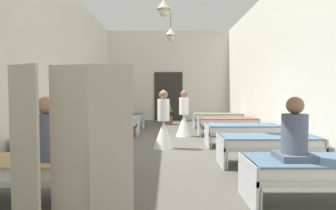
{
  "coord_description": "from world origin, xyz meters",
  "views": [
    {
      "loc": [
        -0.02,
        -7.42,
        1.44
      ],
      "look_at": [
        0.0,
        0.12,
        1.08
      ],
      "focal_mm": 30.44,
      "sensor_mm": 36.0,
      "label": 1
    }
  ],
  "objects_px": {
    "bed_left_row_1": "(69,143)",
    "bed_left_row_2": "(94,130)",
    "bed_right_row_1": "(267,143)",
    "bed_left_row_4": "(119,117)",
    "bed_left_row_3": "(109,122)",
    "nurse_mid_aisle": "(163,127)",
    "patient_seated_primary": "(293,136)",
    "bed_right_row_3": "(227,122)",
    "bed_right_row_2": "(242,130)",
    "bed_right_row_4": "(217,117)",
    "bed_right_row_0": "(319,169)",
    "privacy_screen": "(68,152)",
    "nurse_near_aisle": "(183,120)",
    "potted_plant": "(167,111)",
    "patient_seated_secondary": "(45,136)",
    "bed_left_row_0": "(18,169)"
  },
  "relations": [
    {
      "from": "bed_left_row_1",
      "to": "nurse_near_aisle",
      "type": "bearing_deg",
      "value": 55.89
    },
    {
      "from": "bed_left_row_3",
      "to": "bed_right_row_0",
      "type": "bearing_deg",
      "value": -55.81
    },
    {
      "from": "bed_right_row_2",
      "to": "bed_right_row_3",
      "type": "xyz_separation_m",
      "value": [
        0.0,
        1.9,
        0.0
      ]
    },
    {
      "from": "nurse_near_aisle",
      "to": "privacy_screen",
      "type": "height_order",
      "value": "privacy_screen"
    },
    {
      "from": "bed_right_row_2",
      "to": "bed_left_row_4",
      "type": "xyz_separation_m",
      "value": [
        -3.87,
        3.8,
        0.0
      ]
    },
    {
      "from": "bed_right_row_1",
      "to": "nurse_mid_aisle",
      "type": "relative_size",
      "value": 1.28
    },
    {
      "from": "bed_right_row_0",
      "to": "bed_left_row_3",
      "type": "height_order",
      "value": "same"
    },
    {
      "from": "bed_right_row_1",
      "to": "bed_left_row_1",
      "type": "bearing_deg",
      "value": 180.0
    },
    {
      "from": "bed_right_row_3",
      "to": "bed_right_row_0",
      "type": "bearing_deg",
      "value": -90.0
    },
    {
      "from": "bed_right_row_1",
      "to": "bed_left_row_4",
      "type": "bearing_deg",
      "value": 124.19
    },
    {
      "from": "bed_right_row_2",
      "to": "privacy_screen",
      "type": "height_order",
      "value": "privacy_screen"
    },
    {
      "from": "bed_left_row_1",
      "to": "privacy_screen",
      "type": "bearing_deg",
      "value": -71.12
    },
    {
      "from": "bed_left_row_0",
      "to": "privacy_screen",
      "type": "xyz_separation_m",
      "value": [
        0.95,
        -0.88,
        0.41
      ]
    },
    {
      "from": "patient_seated_primary",
      "to": "bed_right_row_1",
      "type": "bearing_deg",
      "value": 79.7
    },
    {
      "from": "bed_right_row_0",
      "to": "bed_left_row_2",
      "type": "bearing_deg",
      "value": 135.54
    },
    {
      "from": "bed_left_row_3",
      "to": "nurse_near_aisle",
      "type": "distance_m",
      "value": 2.44
    },
    {
      "from": "nurse_mid_aisle",
      "to": "bed_right_row_3",
      "type": "bearing_deg",
      "value": -113.88
    },
    {
      "from": "bed_left_row_1",
      "to": "bed_left_row_4",
      "type": "relative_size",
      "value": 1.0
    },
    {
      "from": "bed_left_row_1",
      "to": "bed_left_row_2",
      "type": "height_order",
      "value": "same"
    },
    {
      "from": "bed_right_row_2",
      "to": "bed_left_row_3",
      "type": "height_order",
      "value": "same"
    },
    {
      "from": "bed_left_row_1",
      "to": "patient_seated_secondary",
      "type": "xyz_separation_m",
      "value": [
        0.35,
        -1.89,
        0.43
      ]
    },
    {
      "from": "bed_left_row_3",
      "to": "potted_plant",
      "type": "xyz_separation_m",
      "value": [
        1.9,
        3.03,
        0.16
      ]
    },
    {
      "from": "bed_left_row_2",
      "to": "privacy_screen",
      "type": "distance_m",
      "value": 4.79
    },
    {
      "from": "bed_left_row_1",
      "to": "bed_right_row_2",
      "type": "height_order",
      "value": "same"
    },
    {
      "from": "bed_left_row_0",
      "to": "nurse_mid_aisle",
      "type": "bearing_deg",
      "value": 63.08
    },
    {
      "from": "bed_left_row_1",
      "to": "patient_seated_secondary",
      "type": "height_order",
      "value": "patient_seated_secondary"
    },
    {
      "from": "nurse_near_aisle",
      "to": "patient_seated_secondary",
      "type": "xyz_separation_m",
      "value": [
        -2.07,
        -5.47,
        0.34
      ]
    },
    {
      "from": "bed_right_row_1",
      "to": "bed_left_row_4",
      "type": "distance_m",
      "value": 6.89
    },
    {
      "from": "bed_left_row_2",
      "to": "bed_right_row_2",
      "type": "xyz_separation_m",
      "value": [
        3.87,
        0.0,
        0.0
      ]
    },
    {
      "from": "bed_left_row_3",
      "to": "bed_left_row_1",
      "type": "bearing_deg",
      "value": -90.0
    },
    {
      "from": "bed_left_row_0",
      "to": "bed_right_row_1",
      "type": "xyz_separation_m",
      "value": [
        3.87,
        1.9,
        0.0
      ]
    },
    {
      "from": "bed_left_row_3",
      "to": "patient_seated_primary",
      "type": "bearing_deg",
      "value": -58.4
    },
    {
      "from": "bed_left_row_1",
      "to": "patient_seated_primary",
      "type": "height_order",
      "value": "patient_seated_primary"
    },
    {
      "from": "bed_right_row_0",
      "to": "bed_right_row_1",
      "type": "bearing_deg",
      "value": 90.0
    },
    {
      "from": "bed_right_row_4",
      "to": "nurse_near_aisle",
      "type": "distance_m",
      "value": 2.57
    },
    {
      "from": "bed_left_row_1",
      "to": "bed_right_row_2",
      "type": "xyz_separation_m",
      "value": [
        3.87,
        1.9,
        0.0
      ]
    },
    {
      "from": "bed_left_row_1",
      "to": "bed_left_row_2",
      "type": "distance_m",
      "value": 1.9
    },
    {
      "from": "nurse_mid_aisle",
      "to": "bed_left_row_1",
      "type": "bearing_deg",
      "value": 62.48
    },
    {
      "from": "bed_left_row_1",
      "to": "patient_seated_primary",
      "type": "xyz_separation_m",
      "value": [
        3.52,
        -1.93,
        0.43
      ]
    },
    {
      "from": "bed_left_row_4",
      "to": "nurse_near_aisle",
      "type": "distance_m",
      "value": 3.22
    },
    {
      "from": "potted_plant",
      "to": "bed_right_row_1",
      "type": "bearing_deg",
      "value": -73.9
    },
    {
      "from": "bed_left_row_3",
      "to": "nurse_mid_aisle",
      "type": "relative_size",
      "value": 1.28
    },
    {
      "from": "nurse_mid_aisle",
      "to": "bed_right_row_2",
      "type": "bearing_deg",
      "value": -153.02
    },
    {
      "from": "bed_right_row_3",
      "to": "patient_seated_primary",
      "type": "xyz_separation_m",
      "value": [
        -0.35,
        -5.73,
        0.43
      ]
    },
    {
      "from": "potted_plant",
      "to": "privacy_screen",
      "type": "distance_m",
      "value": 9.66
    },
    {
      "from": "bed_left_row_1",
      "to": "bed_right_row_2",
      "type": "relative_size",
      "value": 1.0
    },
    {
      "from": "bed_left_row_0",
      "to": "bed_right_row_0",
      "type": "bearing_deg",
      "value": 0.0
    },
    {
      "from": "bed_right_row_4",
      "to": "patient_seated_primary",
      "type": "distance_m",
      "value": 7.65
    },
    {
      "from": "bed_right_row_3",
      "to": "bed_right_row_4",
      "type": "relative_size",
      "value": 1.0
    },
    {
      "from": "bed_left_row_0",
      "to": "bed_left_row_3",
      "type": "height_order",
      "value": "same"
    }
  ]
}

